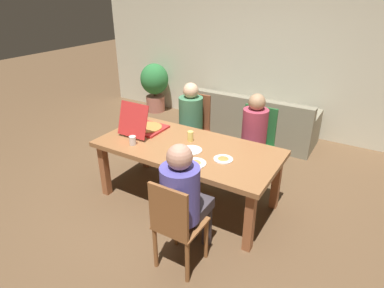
% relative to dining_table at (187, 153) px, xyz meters
% --- Properties ---
extents(ground_plane, '(20.00, 20.00, 0.00)m').
position_rel_dining_table_xyz_m(ground_plane, '(0.00, 0.00, -0.64)').
color(ground_plane, brown).
extents(back_wall, '(6.94, 0.12, 2.64)m').
position_rel_dining_table_xyz_m(back_wall, '(0.00, 2.70, 0.68)').
color(back_wall, beige).
rests_on(back_wall, ground).
extents(dining_table, '(2.06, 0.99, 0.73)m').
position_rel_dining_table_xyz_m(dining_table, '(0.00, 0.00, 0.00)').
color(dining_table, '#966239').
rests_on(dining_table, ground).
extents(chair_0, '(0.46, 0.42, 0.96)m').
position_rel_dining_table_xyz_m(chair_0, '(0.47, 0.95, -0.13)').
color(chair_0, '#266833').
rests_on(chair_0, ground).
extents(person_0, '(0.32, 0.49, 1.18)m').
position_rel_dining_table_xyz_m(person_0, '(0.47, 0.80, 0.05)').
color(person_0, '#2B4042').
rests_on(person_0, ground).
extents(chair_1, '(0.39, 0.39, 0.92)m').
position_rel_dining_table_xyz_m(chair_1, '(0.47, -0.96, -0.14)').
color(chair_1, brown).
rests_on(chair_1, ground).
extents(person_1, '(0.34, 0.56, 1.22)m').
position_rel_dining_table_xyz_m(person_1, '(0.47, -0.81, 0.07)').
color(person_1, '#3A343A').
rests_on(person_1, ground).
extents(chair_2, '(0.43, 0.40, 0.98)m').
position_rel_dining_table_xyz_m(chair_2, '(-0.48, 0.96, -0.13)').
color(chair_2, brown).
rests_on(chair_2, ground).
extents(person_2, '(0.33, 0.56, 1.18)m').
position_rel_dining_table_xyz_m(person_2, '(-0.48, 0.81, 0.05)').
color(person_2, '#2B2F4C').
rests_on(person_2, ground).
extents(pizza_box_0, '(0.40, 0.53, 0.41)m').
position_rel_dining_table_xyz_m(pizza_box_0, '(-0.67, 0.10, 0.14)').
color(pizza_box_0, red).
rests_on(pizza_box_0, dining_table).
extents(plate_0, '(0.23, 0.23, 0.01)m').
position_rel_dining_table_xyz_m(plate_0, '(0.10, -0.07, 0.09)').
color(plate_0, white).
rests_on(plate_0, dining_table).
extents(plate_1, '(0.20, 0.20, 0.03)m').
position_rel_dining_table_xyz_m(plate_1, '(0.48, -0.08, 0.09)').
color(plate_1, white).
rests_on(plate_1, dining_table).
extents(plate_2, '(0.24, 0.24, 0.03)m').
position_rel_dining_table_xyz_m(plate_2, '(0.27, -0.31, 0.09)').
color(plate_2, white).
rests_on(plate_2, dining_table).
extents(drinking_glass_0, '(0.08, 0.08, 0.10)m').
position_rel_dining_table_xyz_m(drinking_glass_0, '(-0.55, -0.28, 0.13)').
color(drinking_glass_0, silver).
rests_on(drinking_glass_0, dining_table).
extents(drinking_glass_1, '(0.07, 0.07, 0.12)m').
position_rel_dining_table_xyz_m(drinking_glass_1, '(-0.04, 0.13, 0.14)').
color(drinking_glass_1, '#E6CE63').
rests_on(drinking_glass_1, dining_table).
extents(couch, '(2.13, 0.77, 0.79)m').
position_rel_dining_table_xyz_m(couch, '(-0.06, 2.09, -0.37)').
color(couch, gray).
rests_on(couch, ground).
extents(potted_plant, '(0.56, 0.56, 0.98)m').
position_rel_dining_table_xyz_m(potted_plant, '(-2.22, 2.34, -0.07)').
color(potted_plant, '#AB6757').
rests_on(potted_plant, ground).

